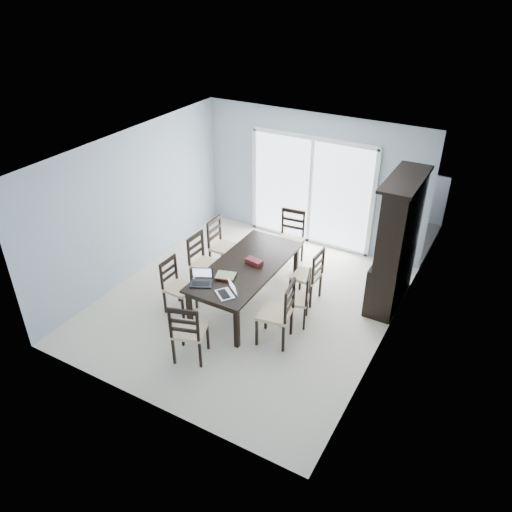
% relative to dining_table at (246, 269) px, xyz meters
% --- Properties ---
extents(floor, '(5.00, 5.00, 0.00)m').
position_rel_dining_table_xyz_m(floor, '(0.00, 0.00, -0.67)').
color(floor, beige).
rests_on(floor, ground).
extents(ceiling, '(5.00, 5.00, 0.00)m').
position_rel_dining_table_xyz_m(ceiling, '(0.00, 0.00, 1.93)').
color(ceiling, white).
rests_on(ceiling, back_wall).
extents(back_wall, '(4.50, 0.02, 2.60)m').
position_rel_dining_table_xyz_m(back_wall, '(0.00, 2.50, 0.63)').
color(back_wall, '#96A6B3').
rests_on(back_wall, floor).
extents(wall_left, '(0.02, 5.00, 2.60)m').
position_rel_dining_table_xyz_m(wall_left, '(-2.25, 0.00, 0.63)').
color(wall_left, '#96A6B3').
rests_on(wall_left, floor).
extents(wall_right, '(0.02, 5.00, 2.60)m').
position_rel_dining_table_xyz_m(wall_right, '(2.25, 0.00, 0.63)').
color(wall_right, '#96A6B3').
rests_on(wall_right, floor).
extents(balcony, '(4.50, 2.00, 0.10)m').
position_rel_dining_table_xyz_m(balcony, '(0.00, 3.50, -0.72)').
color(balcony, gray).
rests_on(balcony, ground).
extents(railing, '(4.50, 0.06, 1.10)m').
position_rel_dining_table_xyz_m(railing, '(0.00, 4.50, -0.12)').
color(railing, '#99999E').
rests_on(railing, balcony).
extents(dining_table, '(1.00, 2.20, 0.75)m').
position_rel_dining_table_xyz_m(dining_table, '(0.00, 0.00, 0.00)').
color(dining_table, black).
rests_on(dining_table, floor).
extents(china_hutch, '(0.50, 1.38, 2.20)m').
position_rel_dining_table_xyz_m(china_hutch, '(2.02, 1.25, 0.40)').
color(china_hutch, black).
rests_on(china_hutch, floor).
extents(sliding_door, '(2.52, 0.05, 2.18)m').
position_rel_dining_table_xyz_m(sliding_door, '(0.00, 2.48, 0.41)').
color(sliding_door, silver).
rests_on(sliding_door, floor).
extents(chair_left_near, '(0.41, 0.40, 1.06)m').
position_rel_dining_table_xyz_m(chair_left_near, '(-0.93, -0.68, -0.11)').
color(chair_left_near, black).
rests_on(chair_left_near, floor).
extents(chair_left_mid, '(0.46, 0.44, 1.15)m').
position_rel_dining_table_xyz_m(chair_left_mid, '(-0.93, 0.07, -0.07)').
color(chair_left_mid, black).
rests_on(chair_left_mid, floor).
extents(chair_left_far, '(0.44, 0.43, 1.14)m').
position_rel_dining_table_xyz_m(chair_left_far, '(-0.98, 0.72, -0.07)').
color(chair_left_far, black).
rests_on(chair_left_far, floor).
extents(chair_right_near, '(0.53, 0.52, 1.20)m').
position_rel_dining_table_xyz_m(chair_right_near, '(0.93, -0.58, -0.04)').
color(chair_right_near, black).
rests_on(chair_right_near, floor).
extents(chair_right_mid, '(0.51, 0.50, 1.06)m').
position_rel_dining_table_xyz_m(chair_right_mid, '(0.98, -0.01, -0.11)').
color(chair_right_mid, black).
rests_on(chair_right_mid, floor).
extents(chair_right_far, '(0.44, 0.43, 1.11)m').
position_rel_dining_table_xyz_m(chair_right_far, '(0.88, 0.60, -0.09)').
color(chair_right_far, black).
rests_on(chair_right_far, floor).
extents(chair_end_near, '(0.54, 0.55, 1.14)m').
position_rel_dining_table_xyz_m(chair_end_near, '(-0.02, -1.59, -0.07)').
color(chair_end_near, black).
rests_on(chair_end_near, floor).
extents(chair_end_far, '(0.50, 0.51, 1.20)m').
position_rel_dining_table_xyz_m(chair_end_far, '(0.04, 1.56, -0.04)').
color(chair_end_far, black).
rests_on(chair_end_far, floor).
extents(laptop_dark, '(0.39, 0.35, 0.22)m').
position_rel_dining_table_xyz_m(laptop_dark, '(-0.32, -0.80, 0.13)').
color(laptop_dark, black).
rests_on(laptop_dark, dining_table).
extents(laptop_silver, '(0.37, 0.35, 0.21)m').
position_rel_dining_table_xyz_m(laptop_silver, '(0.14, -0.86, 0.13)').
color(laptop_silver, silver).
rests_on(laptop_silver, dining_table).
extents(book_stack, '(0.34, 0.30, 0.05)m').
position_rel_dining_table_xyz_m(book_stack, '(-0.10, -0.46, 0.10)').
color(book_stack, maroon).
rests_on(book_stack, dining_table).
extents(cell_phone, '(0.12, 0.10, 0.01)m').
position_rel_dining_table_xyz_m(cell_phone, '(0.03, -0.88, 0.08)').
color(cell_phone, black).
rests_on(cell_phone, dining_table).
extents(game_box, '(0.30, 0.18, 0.07)m').
position_rel_dining_table_xyz_m(game_box, '(0.08, 0.11, 0.11)').
color(game_box, '#541021').
rests_on(game_box, dining_table).
extents(hot_tub, '(2.18, 2.00, 1.02)m').
position_rel_dining_table_xyz_m(hot_tub, '(-0.28, 3.62, -0.16)').
color(hot_tub, brown).
rests_on(hot_tub, balcony).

